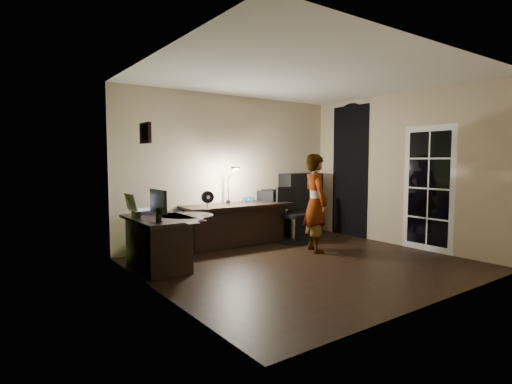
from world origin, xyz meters
TOP-DOWN VIEW (x-y plane):
  - floor at (0.00, 0.00)m, footprint 4.50×4.00m
  - ceiling at (0.00, 0.00)m, footprint 4.50×4.00m
  - wall_back at (0.00, 2.00)m, footprint 4.50×0.01m
  - wall_front at (0.00, -2.00)m, footprint 4.50×0.01m
  - wall_left at (-2.25, 0.00)m, footprint 0.01×4.00m
  - wall_right at (2.25, 0.00)m, footprint 0.01×4.00m
  - green_wall_overlay at (-2.24, 0.00)m, footprint 0.00×4.00m
  - arched_doorway at (2.24, 1.15)m, footprint 0.01×0.90m
  - french_door at (2.24, -0.55)m, footprint 0.02×0.92m
  - framed_picture at (-2.22, 0.45)m, footprint 0.04×0.30m
  - desk_left at (-1.83, 0.98)m, footprint 0.79×1.27m
  - desk_right at (-0.15, 1.63)m, footprint 2.02×0.79m
  - cabinet at (1.49, 1.78)m, footprint 0.86×0.46m
  - laptop_stand at (-2.02, 1.15)m, footprint 0.30×0.28m
  - laptop at (-2.02, 1.15)m, footprint 0.38×0.36m
  - monitor at (-2.04, 0.59)m, footprint 0.10×0.47m
  - mouse at (-1.49, 0.45)m, footprint 0.10×0.11m
  - phone at (-1.93, 1.21)m, footprint 0.07×0.14m
  - pen at (-1.59, 0.46)m, footprint 0.06×0.13m
  - speaker at (-2.03, 0.55)m, footprint 0.09×0.09m
  - notepad at (-1.68, 0.35)m, footprint 0.15×0.21m
  - desk_fan at (-0.96, 1.23)m, footprint 0.21×0.13m
  - headphones at (0.31, 1.92)m, footprint 0.23×0.15m
  - printer at (0.77, 1.80)m, footprint 0.58×0.51m
  - desk_lamp at (-0.21, 1.82)m, footprint 0.23×0.35m
  - office_chair at (0.86, 1.27)m, footprint 0.59×0.59m
  - person at (0.68, 0.51)m, footprint 0.56×0.68m

SIDE VIEW (x-z plane):
  - floor at x=0.00m, z-range -0.01..0.00m
  - desk_left at x=-1.83m, z-range 0.00..0.73m
  - desk_right at x=-0.15m, z-range 0.00..0.75m
  - office_chair at x=0.86m, z-range 0.00..1.02m
  - cabinet at x=1.49m, z-range 0.00..1.25m
  - phone at x=-1.93m, z-range 0.72..0.73m
  - pen at x=-1.59m, z-range 0.72..0.73m
  - notepad at x=-1.68m, z-range 0.72..0.73m
  - mouse at x=-1.49m, z-range 0.72..0.76m
  - laptop_stand at x=-2.02m, z-range 0.72..0.82m
  - headphones at x=0.31m, z-range 0.74..0.84m
  - person at x=0.68m, z-range 0.00..1.63m
  - speaker at x=-2.03m, z-range 0.72..0.92m
  - printer at x=0.77m, z-range 0.74..0.96m
  - monitor at x=-2.04m, z-range 0.72..1.03m
  - desk_fan at x=-0.96m, z-range 0.74..1.04m
  - laptop at x=-2.02m, z-range 0.82..1.07m
  - french_door at x=2.24m, z-range 0.00..2.10m
  - desk_lamp at x=-0.21m, z-range 0.74..1.46m
  - arched_doorway at x=2.24m, z-range 0.00..2.60m
  - wall_back at x=0.00m, z-range 0.00..2.70m
  - wall_front at x=0.00m, z-range 0.00..2.70m
  - wall_left at x=-2.25m, z-range 0.00..2.70m
  - wall_right at x=2.25m, z-range 0.00..2.70m
  - green_wall_overlay at x=-2.24m, z-range 0.00..2.70m
  - framed_picture at x=-2.22m, z-range 1.73..1.98m
  - ceiling at x=0.00m, z-range 2.70..2.71m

